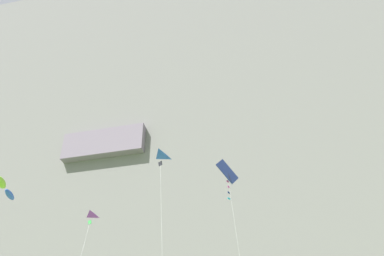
{
  "coord_description": "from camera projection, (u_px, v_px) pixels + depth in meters",
  "views": [
    {
      "loc": [
        8.26,
        0.46,
        2.34
      ],
      "look_at": [
        3.0,
        22.4,
        18.74
      ],
      "focal_mm": 42.76,
      "sensor_mm": 36.0,
      "label": 1
    }
  ],
  "objects": [
    {
      "name": "cliff_face",
      "position": [
        237.0,
        171.0,
        77.6
      ],
      "size": [
        180.0,
        27.77,
        84.12
      ],
      "color": "slate",
      "rests_on": "ground"
    },
    {
      "name": "kite_diamond_high_center",
      "position": [
        228.0,
        176.0,
        36.22
      ],
      "size": [
        2.65,
        2.14,
        22.18
      ],
      "color": "navy",
      "rests_on": "ground"
    },
    {
      "name": "kite_delta_upper_left",
      "position": [
        156.0,
        170.0,
        36.65
      ],
      "size": [
        3.67,
        5.22,
        21.98
      ],
      "color": "blue",
      "rests_on": "ground"
    },
    {
      "name": "kite_delta_far_right",
      "position": [
        83.0,
        234.0,
        32.14
      ],
      "size": [
        1.78,
        5.79,
        16.38
      ],
      "color": "purple",
      "rests_on": "ground"
    }
  ]
}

